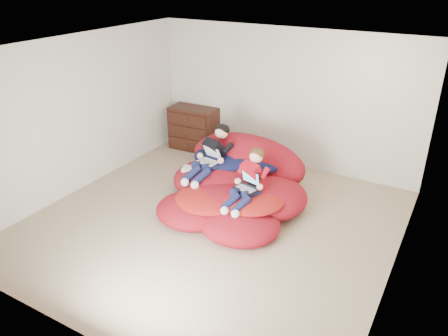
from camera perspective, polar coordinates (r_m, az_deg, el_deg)
room_shell at (r=6.36m, az=-1.52°, el=-5.44°), size 5.10×5.10×2.77m
dresser at (r=8.87m, az=-3.95°, el=5.18°), size 0.99×0.57×0.86m
beanbag_pile at (r=6.94m, az=1.53°, el=-2.13°), size 2.35×2.46×0.92m
cream_pillow at (r=7.65m, az=-0.16°, el=3.40°), size 0.47×0.30×0.30m
older_boy at (r=7.06m, az=-1.50°, el=2.04°), size 0.43×1.17×0.72m
younger_boy at (r=6.33m, az=3.33°, el=-1.34°), size 0.40×0.98×0.72m
laptop_white at (r=7.02m, az=-1.88°, el=1.36°), size 0.34×0.36×0.21m
laptop_black at (r=6.33m, az=3.17°, el=-2.03°), size 0.39×0.36×0.25m
power_adapter at (r=7.13m, az=-4.72°, el=-0.12°), size 0.21×0.21×0.06m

